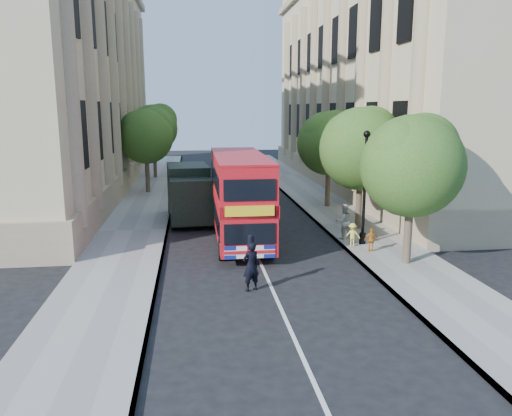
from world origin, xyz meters
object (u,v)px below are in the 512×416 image
object	(u,v)px
double_decker_bus	(240,195)
woman_pedestrian	(344,221)
police_constable	(251,266)
lamp_post	(364,192)
box_van	(189,195)

from	to	relation	value
double_decker_bus	woman_pedestrian	xyz separation A→B (m)	(4.90, -0.73, -1.27)
double_decker_bus	police_constable	world-z (taller)	double_decker_bus
police_constable	lamp_post	bearing A→B (deg)	-161.91
double_decker_bus	woman_pedestrian	world-z (taller)	double_decker_bus
lamp_post	double_decker_bus	bearing A→B (deg)	162.50
double_decker_bus	police_constable	size ratio (longest dim) A/B	5.00
double_decker_bus	police_constable	bearing A→B (deg)	-91.96
box_van	woman_pedestrian	distance (m)	8.94
lamp_post	box_van	size ratio (longest dim) A/B	0.93
woman_pedestrian	double_decker_bus	bearing A→B (deg)	-14.37
lamp_post	box_van	xyz separation A→B (m)	(-7.89, 6.16, -0.99)
police_constable	double_decker_bus	bearing A→B (deg)	-115.06
police_constable	woman_pedestrian	world-z (taller)	woman_pedestrian
double_decker_bus	box_van	world-z (taller)	double_decker_bus
double_decker_bus	police_constable	distance (m)	6.87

